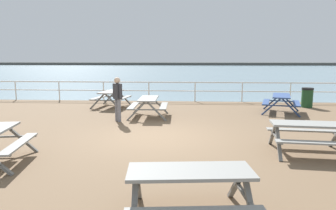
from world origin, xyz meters
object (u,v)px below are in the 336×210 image
(picnic_table_far_right, at_px, (149,103))
(visitor, at_px, (118,96))
(picnic_table_far_left, at_px, (111,95))
(picnic_table_near_left, at_px, (309,131))
(litter_bin, at_px, (307,97))
(picnic_table_mid_centre, at_px, (281,100))
(picnic_table_near_right, at_px, (190,182))

(picnic_table_far_right, xyz_separation_m, visitor, (-1.03, -0.97, 0.36))
(visitor, bearing_deg, picnic_table_far_left, -111.73)
(picnic_table_near_left, relative_size, litter_bin, 2.03)
(picnic_table_mid_centre, xyz_separation_m, picnic_table_far_right, (-5.64, -1.28, 0.00))
(picnic_table_near_left, relative_size, picnic_table_far_left, 0.98)
(picnic_table_far_right, relative_size, visitor, 1.11)
(picnic_table_near_left, xyz_separation_m, picnic_table_mid_centre, (1.05, 5.81, 0.00))
(picnic_table_near_right, bearing_deg, picnic_table_far_left, 104.16)
(picnic_table_far_left, bearing_deg, visitor, -154.43)
(picnic_table_near_left, height_order, picnic_table_near_right, same)
(picnic_table_near_left, distance_m, picnic_table_far_right, 6.45)
(picnic_table_far_right, distance_m, visitor, 1.46)
(picnic_table_near_right, xyz_separation_m, litter_bin, (5.72, 10.80, -0.10))
(picnic_table_far_left, xyz_separation_m, visitor, (1.11, -3.38, 0.36))
(picnic_table_near_left, xyz_separation_m, picnic_table_far_right, (-4.59, 4.53, 0.00))
(picnic_table_near_right, distance_m, litter_bin, 12.22)
(picnic_table_near_left, xyz_separation_m, litter_bin, (2.76, 7.44, -0.10))
(picnic_table_near_left, relative_size, picnic_table_near_right, 0.99)
(picnic_table_near_left, distance_m, litter_bin, 7.93)
(picnic_table_far_right, bearing_deg, picnic_table_near_left, -136.14)
(picnic_table_near_right, height_order, picnic_table_far_left, same)
(picnic_table_near_right, distance_m, visitor, 7.43)
(picnic_table_near_left, relative_size, visitor, 1.16)
(picnic_table_near_left, distance_m, visitor, 6.67)
(visitor, bearing_deg, picnic_table_far_right, -176.92)
(visitor, bearing_deg, picnic_table_near_right, 71.10)
(picnic_table_near_left, bearing_deg, picnic_table_far_right, 140.72)
(picnic_table_near_left, bearing_deg, visitor, 152.99)
(picnic_table_mid_centre, xyz_separation_m, picnic_table_far_left, (-7.79, 1.13, 0.00))
(picnic_table_near_right, xyz_separation_m, visitor, (-2.67, 6.92, 0.36))
(picnic_table_near_right, xyz_separation_m, picnic_table_far_right, (-1.63, 7.89, 0.00))
(picnic_table_far_left, bearing_deg, picnic_table_near_left, -128.52)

